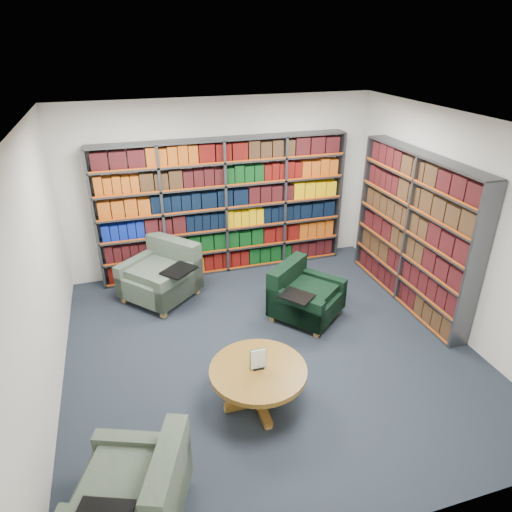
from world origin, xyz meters
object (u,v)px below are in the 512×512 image
object	(u,v)px
chair_teal_left	(164,276)
coffee_table	(258,376)
chair_teal_front	(140,493)
chair_green_right	(301,296)

from	to	relation	value
chair_teal_left	coffee_table	size ratio (longest dim) A/B	1.27
chair_teal_front	coffee_table	xyz separation A→B (m)	(1.30, 0.96, 0.08)
coffee_table	chair_teal_front	bearing A→B (deg)	-143.48
chair_green_right	chair_teal_front	bearing A→B (deg)	-134.42
chair_teal_left	chair_green_right	size ratio (longest dim) A/B	1.11
chair_green_right	coffee_table	distance (m)	1.86
chair_green_right	coffee_table	xyz separation A→B (m)	(-1.10, -1.49, 0.08)
chair_teal_front	coffee_table	world-z (taller)	chair_teal_front
chair_teal_left	chair_green_right	distance (m)	2.11
coffee_table	chair_green_right	bearing A→B (deg)	53.48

